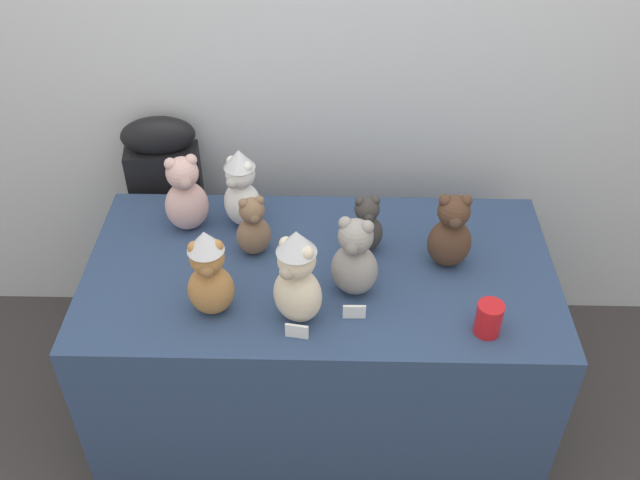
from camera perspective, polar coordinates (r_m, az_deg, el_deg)
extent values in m
plane|color=#3D3838|center=(2.80, -0.12, -17.35)|extent=(10.00, 10.00, 0.00)
cube|color=silver|center=(2.64, 0.34, 16.29)|extent=(7.00, 0.08, 2.60)
cube|color=navy|center=(2.65, 0.00, -8.33)|extent=(1.56, 0.80, 0.76)
cube|color=black|center=(3.07, -11.44, 0.15)|extent=(0.29, 0.16, 0.87)
ellipsoid|color=black|center=(2.78, -12.75, 8.09)|extent=(0.29, 0.16, 0.15)
ellipsoid|color=white|center=(2.53, -6.15, 2.87)|extent=(0.18, 0.17, 0.17)
sphere|color=white|center=(2.46, -6.36, 5.24)|extent=(0.10, 0.10, 0.10)
sphere|color=white|center=(2.45, -7.01, 6.23)|extent=(0.04, 0.04, 0.04)
sphere|color=white|center=(2.42, -5.82, 5.80)|extent=(0.04, 0.04, 0.04)
sphere|color=#B4B3AF|center=(2.43, -6.97, 4.56)|extent=(0.04, 0.04, 0.04)
cone|color=silver|center=(2.42, -6.46, 6.44)|extent=(0.11, 0.11, 0.07)
ellipsoid|color=#383533|center=(2.41, 3.66, 0.52)|extent=(0.13, 0.11, 0.14)
sphere|color=#383533|center=(2.35, 3.77, 2.48)|extent=(0.08, 0.08, 0.08)
sphere|color=#383533|center=(2.33, 3.17, 3.08)|extent=(0.03, 0.03, 0.03)
sphere|color=#383533|center=(2.34, 4.43, 3.16)|extent=(0.03, 0.03, 0.03)
sphere|color=#32302E|center=(2.33, 3.90, 1.80)|extent=(0.03, 0.03, 0.03)
ellipsoid|color=gray|center=(2.24, 2.75, -2.35)|extent=(0.17, 0.16, 0.18)
sphere|color=gray|center=(2.16, 2.86, 0.31)|extent=(0.11, 0.11, 0.11)
sphere|color=gray|center=(2.13, 2.01, 1.35)|extent=(0.04, 0.04, 0.04)
sphere|color=gray|center=(2.12, 3.78, 1.04)|extent=(0.04, 0.04, 0.04)
sphere|color=slate|center=(2.13, 2.56, -0.65)|extent=(0.05, 0.05, 0.05)
ellipsoid|color=beige|center=(2.54, -10.52, 2.70)|extent=(0.19, 0.17, 0.19)
sphere|color=beige|center=(2.46, -10.89, 5.26)|extent=(0.11, 0.11, 0.11)
sphere|color=beige|center=(2.43, -11.81, 5.93)|extent=(0.04, 0.04, 0.04)
sphere|color=beige|center=(2.44, -10.22, 6.26)|extent=(0.04, 0.04, 0.04)
sphere|color=#A88783|center=(2.42, -10.65, 4.47)|extent=(0.05, 0.05, 0.05)
ellipsoid|color=#4C3323|center=(2.38, 10.22, -0.22)|extent=(0.14, 0.12, 0.18)
sphere|color=#4C3323|center=(2.30, 10.59, 2.28)|extent=(0.11, 0.11, 0.11)
sphere|color=#4C3323|center=(2.27, 9.90, 3.12)|extent=(0.04, 0.04, 0.04)
sphere|color=#4C3323|center=(2.28, 11.52, 3.08)|extent=(0.04, 0.04, 0.04)
sphere|color=#412E23|center=(2.27, 10.70, 1.40)|extent=(0.04, 0.04, 0.04)
ellipsoid|color=#7F6047|center=(2.41, -5.28, 0.37)|extent=(0.14, 0.13, 0.14)
sphere|color=#7F6047|center=(2.34, -5.43, 2.37)|extent=(0.09, 0.09, 0.09)
sphere|color=#7F6047|center=(2.32, -6.12, 2.91)|extent=(0.03, 0.03, 0.03)
sphere|color=#7F6047|center=(2.33, -4.84, 3.15)|extent=(0.03, 0.03, 0.03)
sphere|color=brown|center=(2.32, -5.21, 1.70)|extent=(0.04, 0.04, 0.04)
ellipsoid|color=beige|center=(2.15, -1.78, -4.37)|extent=(0.20, 0.19, 0.19)
sphere|color=beige|center=(2.06, -1.86, -1.57)|extent=(0.11, 0.11, 0.11)
sphere|color=beige|center=(2.05, -2.70, -0.29)|extent=(0.04, 0.04, 0.04)
sphere|color=beige|center=(2.02, -1.06, -0.98)|extent=(0.04, 0.04, 0.04)
sphere|color=#ABA08A|center=(2.04, -2.61, -2.54)|extent=(0.05, 0.05, 0.05)
cone|color=silver|center=(2.01, -1.90, -0.12)|extent=(0.12, 0.12, 0.07)
ellipsoid|color=#B27A42|center=(2.20, -8.64, -3.91)|extent=(0.16, 0.14, 0.17)
sphere|color=#B27A42|center=(2.12, -8.97, -1.38)|extent=(0.10, 0.10, 0.10)
sphere|color=#B27A42|center=(2.10, -9.97, -0.60)|extent=(0.04, 0.04, 0.04)
sphere|color=#B27A42|center=(2.09, -8.20, -0.48)|extent=(0.04, 0.04, 0.04)
sphere|color=olive|center=(2.09, -8.97, -2.37)|extent=(0.04, 0.04, 0.04)
cone|color=silver|center=(2.08, -9.15, -0.08)|extent=(0.11, 0.11, 0.07)
cylinder|color=red|center=(2.20, 13.26, -6.10)|extent=(0.08, 0.08, 0.11)
cube|color=white|center=(2.20, 2.74, -5.72)|extent=(0.07, 0.01, 0.05)
cube|color=white|center=(2.14, -1.85, -7.25)|extent=(0.07, 0.02, 0.05)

